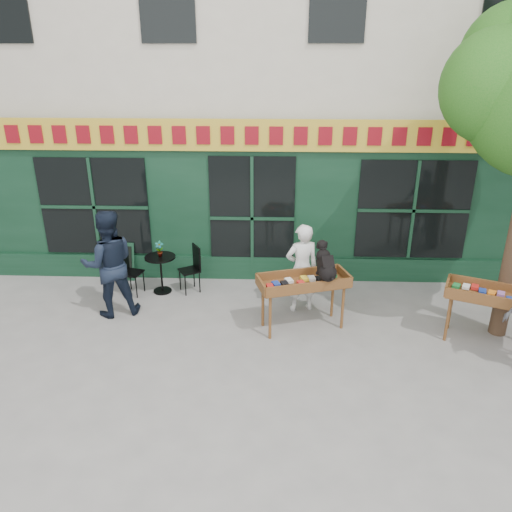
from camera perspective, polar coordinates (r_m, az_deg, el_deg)
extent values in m
plane|color=slate|center=(8.56, -1.13, -9.18)|extent=(80.00, 80.00, 0.00)
cube|color=beige|center=(13.29, 0.30, 24.69)|extent=(14.00, 7.00, 10.00)
cube|color=black|center=(10.12, -0.42, 5.89)|extent=(11.00, 0.16, 3.20)
cube|color=gold|center=(9.70, -0.48, 13.64)|extent=(11.00, 0.06, 0.60)
cube|color=maroon|center=(9.66, -0.49, 13.60)|extent=(9.60, 0.03, 0.34)
cube|color=black|center=(10.50, -0.42, -1.34)|extent=(11.00, 0.10, 0.50)
cube|color=black|center=(10.10, -0.44, 4.37)|extent=(1.70, 0.05, 2.50)
cube|color=black|center=(10.67, -17.95, 5.39)|extent=(2.20, 0.05, 2.00)
cube|color=black|center=(10.40, 17.52, 5.01)|extent=(2.20, 0.05, 2.00)
sphere|color=#175313|center=(8.44, 26.10, 17.00)|extent=(1.70, 1.70, 1.70)
cylinder|color=brown|center=(8.31, 1.62, -7.04)|extent=(0.05, 0.05, 0.80)
cylinder|color=brown|center=(8.73, 9.87, -5.84)|extent=(0.05, 0.05, 0.80)
cylinder|color=brown|center=(8.68, 0.79, -5.65)|extent=(0.05, 0.05, 0.80)
cylinder|color=brown|center=(9.08, 8.73, -4.58)|extent=(0.05, 0.05, 0.80)
cube|color=brown|center=(8.48, 5.44, -3.27)|extent=(1.60, 1.00, 0.05)
cube|color=brown|center=(8.21, 6.16, -3.61)|extent=(1.44, 0.48, 0.18)
cube|color=brown|center=(8.70, 4.81, -1.99)|extent=(1.44, 0.48, 0.18)
cube|color=brown|center=(8.46, 5.46, -2.90)|extent=(1.36, 0.77, 0.06)
imported|color=silver|center=(9.07, 5.24, -1.39)|extent=(0.70, 0.56, 1.67)
cylinder|color=brown|center=(8.84, 21.06, -6.76)|extent=(0.05, 0.05, 0.80)
cylinder|color=brown|center=(9.23, 21.35, -5.52)|extent=(0.05, 0.05, 0.80)
cube|color=brown|center=(8.85, 25.75, -4.42)|extent=(1.61, 1.13, 0.05)
cube|color=brown|center=(8.56, 25.78, -4.75)|extent=(1.39, 0.63, 0.18)
cube|color=brown|center=(9.09, 25.88, -3.21)|extent=(1.39, 0.63, 0.18)
cube|color=brown|center=(8.83, 25.81, -4.08)|extent=(1.35, 0.88, 0.06)
cylinder|color=black|center=(10.20, -10.61, -3.92)|extent=(0.36, 0.36, 0.03)
cylinder|color=black|center=(10.05, -10.76, -2.08)|extent=(0.04, 0.04, 0.72)
cylinder|color=black|center=(9.91, -10.91, -0.13)|extent=(0.60, 0.60, 0.03)
cube|color=black|center=(10.07, -13.96, -1.88)|extent=(0.44, 0.44, 0.03)
cube|color=black|center=(10.06, -14.93, -0.46)|extent=(0.12, 0.36, 0.50)
cylinder|color=black|center=(9.98, -13.51, -3.53)|extent=(0.02, 0.02, 0.44)
cylinder|color=black|center=(10.21, -12.70, -2.83)|extent=(0.02, 0.02, 0.44)
cylinder|color=black|center=(10.12, -15.00, -3.29)|extent=(0.02, 0.02, 0.44)
cylinder|color=black|center=(10.35, -14.16, -2.61)|extent=(0.02, 0.02, 0.44)
cube|color=black|center=(9.96, -7.64, -1.66)|extent=(0.49, 0.49, 0.03)
cube|color=black|center=(9.92, -6.80, -0.15)|extent=(0.21, 0.33, 0.50)
cylinder|color=black|center=(10.14, -8.67, -2.70)|extent=(0.02, 0.02, 0.44)
cylinder|color=black|center=(9.88, -8.07, -3.36)|extent=(0.02, 0.02, 0.44)
cylinder|color=black|center=(10.23, -7.10, -2.37)|extent=(0.02, 0.02, 0.44)
cylinder|color=black|center=(9.98, -6.46, -3.01)|extent=(0.02, 0.02, 0.44)
imported|color=gray|center=(9.84, -10.99, 0.80)|extent=(0.17, 0.11, 0.31)
imported|color=black|center=(9.21, -16.46, -0.87)|extent=(1.16, 1.04, 1.97)
cube|color=black|center=(10.80, -15.15, -0.60)|extent=(0.57, 0.21, 0.79)
cube|color=black|center=(10.78, -15.18, -0.64)|extent=(0.47, 0.19, 0.65)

